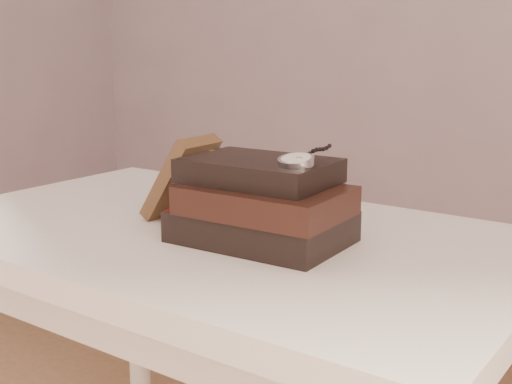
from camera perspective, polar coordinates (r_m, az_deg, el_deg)
The scene contains 5 objects.
table at distance 1.11m, azimuth -3.32°, elevation -7.62°, with size 1.00×0.60×0.75m.
book_stack at distance 0.99m, azimuth 0.54°, elevation -1.04°, with size 0.26×0.18×0.12m.
journal at distance 1.13m, azimuth -6.41°, elevation 1.25°, with size 0.02×0.10×0.16m, color #3C2717.
pocket_watch at distance 0.94m, azimuth 3.57°, elevation 2.75°, with size 0.05×0.15×0.02m.
eyeglasses at distance 1.11m, azimuth -0.99°, elevation 1.06°, with size 0.11×0.12×0.05m.
Camera 1 is at (0.66, -0.46, 1.04)m, focal length 47.01 mm.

